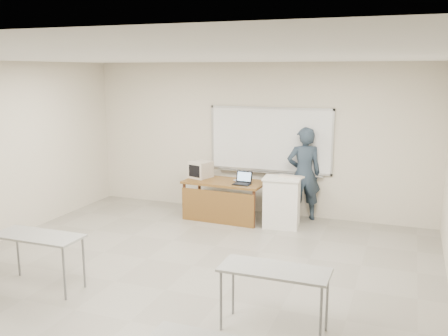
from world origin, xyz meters
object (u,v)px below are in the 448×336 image
at_px(laptop, 243,181).
at_px(mouse, 236,180).
at_px(podium, 282,202).
at_px(presenter, 304,174).
at_px(crt_monitor, 201,170).
at_px(whiteboard, 270,141).
at_px(keyboard, 291,177).
at_px(instructor_desk, 223,192).

distance_m(laptop, mouse, 0.27).
relative_size(podium, presenter, 0.52).
bearing_deg(crt_monitor, whiteboard, 41.34).
bearing_deg(crt_monitor, mouse, 11.90).
relative_size(whiteboard, crt_monitor, 6.11).
xyz_separation_m(whiteboard, presenter, (0.73, -0.17, -0.58)).
bearing_deg(mouse, presenter, 0.83).
height_order(crt_monitor, presenter, presenter).
height_order(whiteboard, keyboard, whiteboard).
distance_m(podium, crt_monitor, 1.78).
bearing_deg(podium, whiteboard, 114.15).
distance_m(crt_monitor, presenter, 2.01).
height_order(crt_monitor, laptop, crt_monitor).
height_order(whiteboard, podium, whiteboard).
height_order(instructor_desk, keyboard, keyboard).
bearing_deg(crt_monitor, laptop, 2.82).
bearing_deg(podium, mouse, 163.77).
bearing_deg(instructor_desk, mouse, 41.86).
height_order(crt_monitor, keyboard, crt_monitor).
xyz_separation_m(mouse, keyboard, (1.11, -0.10, 0.18)).
bearing_deg(podium, crt_monitor, 165.91).
bearing_deg(instructor_desk, keyboard, 5.52).
relative_size(laptop, keyboard, 0.68).
distance_m(keyboard, presenter, 0.57).
xyz_separation_m(whiteboard, podium, (0.46, -0.80, -1.01)).
distance_m(instructor_desk, mouse, 0.33).
xyz_separation_m(podium, mouse, (-0.96, 0.18, 0.30)).
distance_m(instructor_desk, laptop, 0.47).
bearing_deg(laptop, mouse, 140.43).
relative_size(laptop, mouse, 3.38).
bearing_deg(crt_monitor, instructor_desk, -5.72).
bearing_deg(mouse, keyboard, -24.68).
height_order(mouse, keyboard, keyboard).
relative_size(crt_monitor, laptop, 1.30).
bearing_deg(podium, laptop, 174.07).
xyz_separation_m(instructor_desk, crt_monitor, (-0.55, 0.24, 0.35)).
height_order(whiteboard, mouse, whiteboard).
bearing_deg(crt_monitor, presenter, 28.48).
distance_m(whiteboard, mouse, 1.07).
relative_size(crt_monitor, mouse, 4.39).
bearing_deg(keyboard, crt_monitor, -175.90).
xyz_separation_m(instructor_desk, laptop, (0.40, -0.01, 0.25)).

